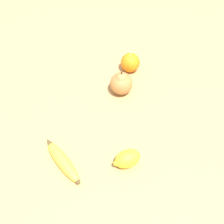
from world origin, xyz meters
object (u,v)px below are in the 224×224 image
Objects in this scene: lemon at (127,159)px; banana at (62,161)px; orange at (129,62)px; pear at (121,83)px.

banana is at bearing 119.70° from lemon.
orange reaches higher than lemon.
banana is at bearing 177.58° from pear.
banana is 1.83× the size of lemon.
banana is 1.73× the size of pear.
banana is 0.19m from lemon.
orange is 0.73× the size of pear.
lemon is at bearing -127.70° from banana.
orange reaches higher than banana.
orange is 0.77× the size of lemon.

